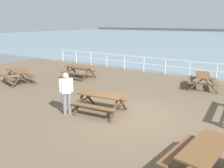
{
  "coord_description": "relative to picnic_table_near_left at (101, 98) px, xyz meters",
  "views": [
    {
      "loc": [
        3.91,
        -7.3,
        3.49
      ],
      "look_at": [
        -1.61,
        1.03,
        0.8
      ],
      "focal_mm": 36.85,
      "sensor_mm": 36.0,
      "label": 1
    }
  ],
  "objects": [
    {
      "name": "ground_plane",
      "position": [
        1.22,
        0.37,
        -0.68
      ],
      "size": [
        30.0,
        24.0,
        0.2
      ],
      "primitive_type": "cube",
      "color": "brown"
    },
    {
      "name": "seaward_railing",
      "position": [
        1.22,
        8.12,
        0.15
      ],
      "size": [
        23.07,
        0.07,
        1.08
      ],
      "color": "white",
      "rests_on": "ground"
    },
    {
      "name": "picnic_table_near_left",
      "position": [
        0.0,
        0.0,
        0.0
      ],
      "size": [
        1.97,
        1.74,
        0.8
      ],
      "rotation": [
        0.0,
        0.0,
        0.13
      ],
      "color": "brown",
      "rests_on": "ground"
    },
    {
      "name": "picnic_table_near_right",
      "position": [
        -6.75,
        1.0,
        0.0
      ],
      "size": [
        2.11,
        1.89,
        0.8
      ],
      "rotation": [
        0.0,
        0.0,
        -0.24
      ],
      "color": "brown",
      "rests_on": "ground"
    },
    {
      "name": "picnic_table_mid_centre",
      "position": [
        4.33,
        -1.87,
        0.0
      ],
      "size": [
        1.74,
        1.98,
        0.8
      ],
      "rotation": [
        0.0,
        0.0,
        1.44
      ],
      "color": "brown",
      "rests_on": "ground"
    },
    {
      "name": "picnic_table_far_left",
      "position": [
        2.55,
        5.83,
        0.0
      ],
      "size": [
        1.92,
        2.13,
        0.8
      ],
      "rotation": [
        0.0,
        0.0,
        1.83
      ],
      "color": "brown",
      "rests_on": "ground"
    },
    {
      "name": "picnic_table_seaward",
      "position": [
        -4.59,
        3.91,
        0.0
      ],
      "size": [
        1.86,
        1.61,
        0.8
      ],
      "rotation": [
        0.0,
        0.0,
        0.04
      ],
      "color": "brown",
      "rests_on": "ground"
    },
    {
      "name": "visitor",
      "position": [
        -1.0,
        -0.86,
        0.36
      ],
      "size": [
        0.39,
        0.42,
        1.66
      ],
      "rotation": [
        0.0,
        0.0,
        2.41
      ],
      "color": "slate",
      "rests_on": "ground"
    }
  ]
}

